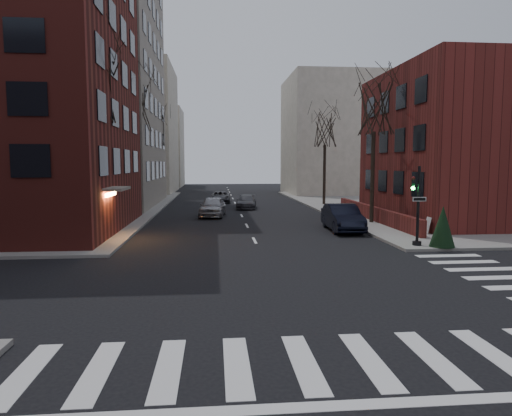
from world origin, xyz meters
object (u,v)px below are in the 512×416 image
Objects in this scene: parked_sedan at (342,218)px; car_lane_far at (220,197)px; car_lane_silver at (213,207)px; tree_left_c at (155,130)px; tree_left_b at (133,107)px; streetlamp_near at (134,164)px; tree_left_a at (96,89)px; streetlamp_far at (163,163)px; traffic_signal at (417,211)px; tree_right_a at (374,108)px; sandwich_board at (431,225)px; evergreen_shrub at (443,226)px; tree_right_b at (325,130)px; car_lane_gray at (246,202)px.

parked_sedan is 1.16× the size of car_lane_far.
car_lane_silver is 1.06× the size of car_lane_far.
tree_left_b is at bearing -90.00° from tree_left_c.
streetlamp_near is 16.28m from car_lane_far.
streetlamp_far is at bearing 88.77° from tree_left_a.
traffic_signal reaches higher than car_lane_far.
sandwich_board is (1.70, -5.35, -7.39)m from tree_right_a.
streetlamp_near is (-16.14, 13.01, 2.33)m from traffic_signal.
parked_sedan is at bearing 4.19° from tree_left_a.
evergreen_shrub is at bearing -88.38° from tree_right_a.
tree_right_a is (17.60, 4.00, -0.44)m from tree_left_a.
tree_left_a is at bearing -117.25° from car_lane_silver.
tree_left_b is 10.63m from car_lane_silver.
streetlamp_far is 3.07× the size of evergreen_shrub.
tree_left_c is 1.55× the size of streetlamp_near.
tree_left_b is at bearing 98.53° from streetlamp_near.
traffic_signal is 0.37× the size of tree_left_b.
tree_left_b is 19.35m from tree_right_a.
traffic_signal is 20.86m from streetlamp_near.
evergreen_shrub is (11.42, -15.12, 0.37)m from car_lane_silver.
tree_left_c reaches higher than streetlamp_near.
tree_right_b is at bearing -24.44° from tree_left_c.
tree_left_c is at bearing 119.56° from evergreen_shrub.
traffic_signal is 0.41× the size of tree_left_c.
tree_left_b is 26.18m from evergreen_shrub.
car_lane_gray is at bearing 110.97° from parked_sedan.
streetlamp_near is 1.34× the size of car_lane_silver.
streetlamp_near is at bearing -149.53° from tree_right_b.
sandwich_board is (12.85, -10.98, -0.16)m from car_lane_silver.
tree_right_b is (17.60, 18.00, -0.88)m from tree_left_a.
tree_left_a is 1.06× the size of tree_left_c.
car_lane_silver is 1.08× the size of car_lane_gray.
tree_right_a is at bearing 91.62° from evergreen_shrub.
car_lane_far is at bearing 110.86° from evergreen_shrub.
car_lane_silver is 6.99m from car_lane_gray.
tree_left_a is 24.83m from car_lane_far.
parked_sedan is 22.60m from car_lane_far.
tree_left_a is at bearing -167.20° from tree_right_a.
sandwich_board is at bearing -26.57° from streetlamp_near.
car_lane_silver is at bearing -72.35° from streetlamp_far.
tree_left_a is at bearing -105.68° from car_lane_far.
traffic_signal is 0.78× the size of parked_sedan.
tree_left_b reaches higher than traffic_signal.
sandwich_board is at bearing -72.38° from tree_right_a.
tree_left_c is 4.33m from streetlamp_far.
tree_left_a is at bearing -91.23° from streetlamp_far.
tree_left_a is 1.63× the size of streetlamp_far.
tree_left_b is 2.10× the size of parked_sedan.
streetlamp_far is at bearing 87.85° from tree_left_b.
tree_left_b reaches higher than tree_right_b.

